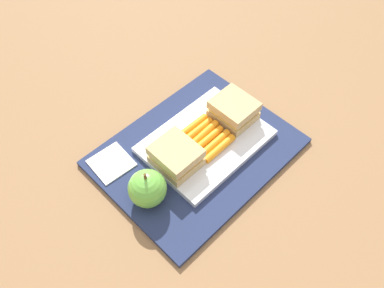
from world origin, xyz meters
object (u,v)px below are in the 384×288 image
at_px(sandwich_half_right, 176,156).
at_px(paper_napkin, 111,163).
at_px(food_tray, 206,141).
at_px(carrot_sticks_bundle, 206,137).
at_px(apple, 147,188).
at_px(sandwich_half_left, 234,110).

height_order(sandwich_half_right, paper_napkin, sandwich_half_right).
relative_size(food_tray, carrot_sticks_bundle, 2.64).
distance_m(apple, paper_napkin, 0.11).
bearing_deg(sandwich_half_left, carrot_sticks_bundle, -0.14).
bearing_deg(apple, sandwich_half_left, -176.62).
height_order(food_tray, apple, apple).
distance_m(sandwich_half_left, carrot_sticks_bundle, 0.08).
xyz_separation_m(sandwich_half_left, apple, (0.24, 0.01, -0.00)).
relative_size(food_tray, apple, 2.94).
bearing_deg(apple, paper_napkin, -89.17).
distance_m(food_tray, paper_napkin, 0.18).
bearing_deg(sandwich_half_right, sandwich_half_left, 180.00).
height_order(sandwich_half_right, carrot_sticks_bundle, sandwich_half_right).
bearing_deg(paper_napkin, apple, 90.83).
bearing_deg(sandwich_half_left, food_tray, 0.00).
xyz_separation_m(food_tray, paper_napkin, (0.16, -0.09, -0.00)).
relative_size(food_tray, sandwich_half_right, 2.88).
distance_m(carrot_sticks_bundle, paper_napkin, 0.18).
distance_m(food_tray, sandwich_half_left, 0.08).
height_order(carrot_sticks_bundle, paper_napkin, carrot_sticks_bundle).
bearing_deg(food_tray, carrot_sticks_bundle, -13.96).
height_order(sandwich_half_left, carrot_sticks_bundle, sandwich_half_left).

